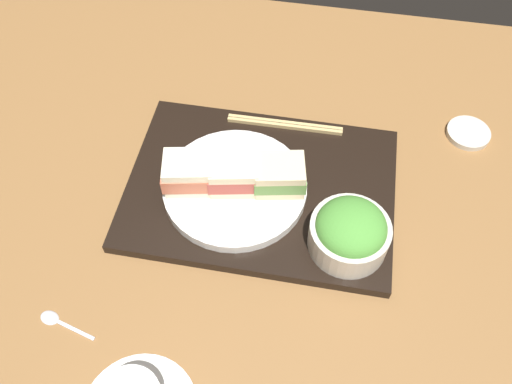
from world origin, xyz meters
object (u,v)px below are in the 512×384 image
(sandwich_near, at_px, (279,175))
(sandwich_middle, at_px, (234,174))
(small_sauce_dish, at_px, (468,133))
(salad_bowl, at_px, (350,232))
(chopsticks_pair, at_px, (285,125))
(sandwich_far, at_px, (189,173))
(teaspoon, at_px, (55,320))
(sandwich_plate, at_px, (235,187))

(sandwich_near, xyz_separation_m, sandwich_middle, (0.07, 0.01, 0.00))
(small_sauce_dish, bearing_deg, sandwich_middle, 28.22)
(salad_bowl, xyz_separation_m, chopsticks_pair, (0.12, -0.21, -0.03))
(sandwich_far, distance_m, teaspoon, 0.28)
(sandwich_plate, bearing_deg, sandwich_middle, -90.00)
(sandwich_far, height_order, salad_bowl, salad_bowl)
(small_sauce_dish, bearing_deg, sandwich_plate, 28.22)
(salad_bowl, bearing_deg, small_sauce_dish, -125.82)
(small_sauce_dish, bearing_deg, sandwich_far, 25.55)
(sandwich_plate, distance_m, sandwich_far, 0.08)
(small_sauce_dish, bearing_deg, sandwich_near, 31.83)
(sandwich_middle, relative_size, chopsticks_pair, 0.45)
(chopsticks_pair, xyz_separation_m, teaspoon, (0.26, 0.40, -0.02))
(salad_bowl, bearing_deg, sandwich_near, -34.10)
(sandwich_plate, xyz_separation_m, sandwich_middle, (0.00, -0.00, 0.03))
(sandwich_plate, distance_m, chopsticks_pair, 0.16)
(sandwich_plate, relative_size, salad_bowl, 1.94)
(chopsticks_pair, bearing_deg, small_sauce_dish, -170.79)
(small_sauce_dish, bearing_deg, chopsticks_pair, 9.21)
(chopsticks_pair, xyz_separation_m, small_sauce_dish, (-0.31, -0.05, -0.02))
(sandwich_middle, bearing_deg, sandwich_far, 8.88)
(small_sauce_dish, xyz_separation_m, teaspoon, (0.57, 0.45, -0.00))
(sandwich_near, distance_m, teaspoon, 0.38)
(sandwich_far, distance_m, chopsticks_pair, 0.21)
(sandwich_plate, height_order, chopsticks_pair, sandwich_plate)
(sandwich_near, height_order, salad_bowl, salad_bowl)
(sandwich_plate, relative_size, sandwich_middle, 2.54)
(sandwich_middle, xyz_separation_m, teaspoon, (0.20, 0.25, -0.06))
(sandwich_far, relative_size, chopsticks_pair, 0.45)
(sandwich_near, distance_m, small_sauce_dish, 0.36)
(sandwich_near, distance_m, sandwich_far, 0.14)
(sandwich_far, xyz_separation_m, salad_bowl, (-0.25, 0.06, -0.01))
(sandwich_near, bearing_deg, sandwich_far, 8.88)
(sandwich_middle, bearing_deg, sandwich_near, -171.12)
(sandwich_near, bearing_deg, chopsticks_pair, -85.69)
(sandwich_middle, height_order, chopsticks_pair, sandwich_middle)
(sandwich_plate, height_order, sandwich_far, sandwich_far)
(sandwich_middle, distance_m, chopsticks_pair, 0.16)
(sandwich_plate, xyz_separation_m, teaspoon, (0.20, 0.25, -0.02))
(sandwich_far, height_order, chopsticks_pair, sandwich_far)
(sandwich_plate, relative_size, small_sauce_dish, 3.03)
(sandwich_middle, xyz_separation_m, chopsticks_pair, (-0.06, -0.15, -0.04))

